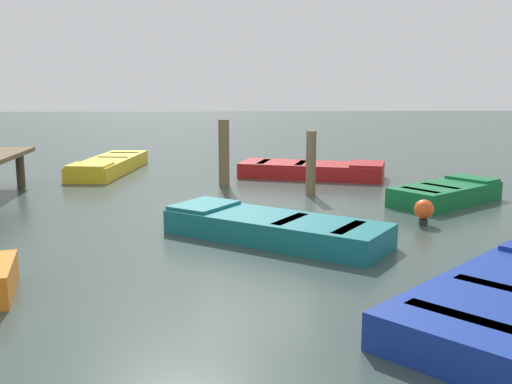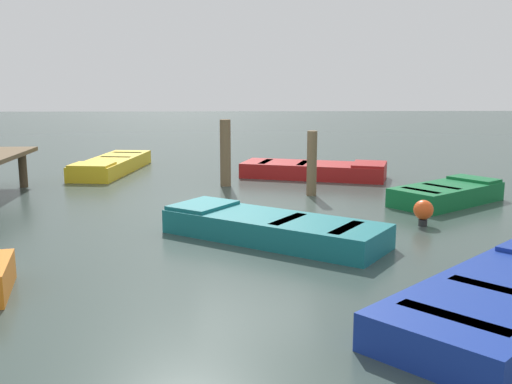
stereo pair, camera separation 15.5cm
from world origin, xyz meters
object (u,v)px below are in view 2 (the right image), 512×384
at_px(rowboat_teal, 271,227).
at_px(mooring_piling_center, 225,153).
at_px(mooring_piling_mid_right, 312,163).
at_px(rowboat_yellow, 112,165).
at_px(marker_buoy, 423,211).
at_px(rowboat_red, 315,170).
at_px(rowboat_blue, 512,297).
at_px(rowboat_green, 447,193).

relative_size(rowboat_teal, mooring_piling_center, 2.29).
bearing_deg(mooring_piling_center, rowboat_teal, -170.40).
bearing_deg(rowboat_teal, mooring_piling_mid_right, -71.56).
distance_m(rowboat_yellow, mooring_piling_mid_right, 6.56).
bearing_deg(marker_buoy, rowboat_red, 13.25).
xyz_separation_m(rowboat_yellow, mooring_piling_center, (-2.40, -3.36, 0.62)).
bearing_deg(rowboat_yellow, rowboat_blue, 38.98).
relative_size(rowboat_teal, rowboat_green, 1.35).
relative_size(rowboat_yellow, mooring_piling_mid_right, 2.81).
distance_m(rowboat_blue, mooring_piling_mid_right, 7.34).
bearing_deg(mooring_piling_center, rowboat_blue, -158.15).
xyz_separation_m(rowboat_teal, rowboat_blue, (-3.31, -2.53, -0.00)).
xyz_separation_m(rowboat_red, rowboat_yellow, (1.19, 5.77, -0.00)).
height_order(rowboat_blue, mooring_piling_center, mooring_piling_center).
distance_m(rowboat_teal, rowboat_blue, 4.17).
xyz_separation_m(rowboat_green, mooring_piling_mid_right, (0.99, 2.83, 0.53)).
height_order(rowboat_teal, mooring_piling_mid_right, mooring_piling_mid_right).
height_order(rowboat_red, marker_buoy, marker_buoy).
bearing_deg(rowboat_teal, marker_buoy, -127.66).
relative_size(rowboat_green, rowboat_yellow, 0.67).
distance_m(rowboat_red, rowboat_blue, 9.78).
height_order(rowboat_yellow, marker_buoy, marker_buoy).
bearing_deg(rowboat_red, rowboat_green, -38.17).
relative_size(rowboat_green, mooring_piling_mid_right, 1.89).
bearing_deg(rowboat_blue, mooring_piling_mid_right, 57.39).
relative_size(rowboat_red, mooring_piling_mid_right, 2.74).
bearing_deg(mooring_piling_center, rowboat_red, -63.34).
xyz_separation_m(mooring_piling_center, mooring_piling_mid_right, (-1.33, -2.01, -0.09)).
height_order(rowboat_green, marker_buoy, marker_buoy).
height_order(rowboat_blue, mooring_piling_mid_right, mooring_piling_mid_right).
bearing_deg(rowboat_blue, rowboat_green, 33.40).
distance_m(rowboat_red, rowboat_green, 4.28).
xyz_separation_m(rowboat_green, mooring_piling_center, (2.32, 4.84, 0.62)).
bearing_deg(rowboat_green, mooring_piling_mid_right, 123.72).
bearing_deg(mooring_piling_mid_right, marker_buoy, -150.45).
xyz_separation_m(mooring_piling_mid_right, marker_buoy, (-2.98, -1.69, -0.46)).
height_order(rowboat_teal, mooring_piling_center, mooring_piling_center).
height_order(rowboat_green, mooring_piling_center, mooring_piling_center).
bearing_deg(rowboat_red, mooring_piling_mid_right, -81.62).
height_order(rowboat_teal, rowboat_blue, same).
bearing_deg(rowboat_teal, rowboat_yellow, -26.15).
relative_size(mooring_piling_center, marker_buoy, 3.48).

